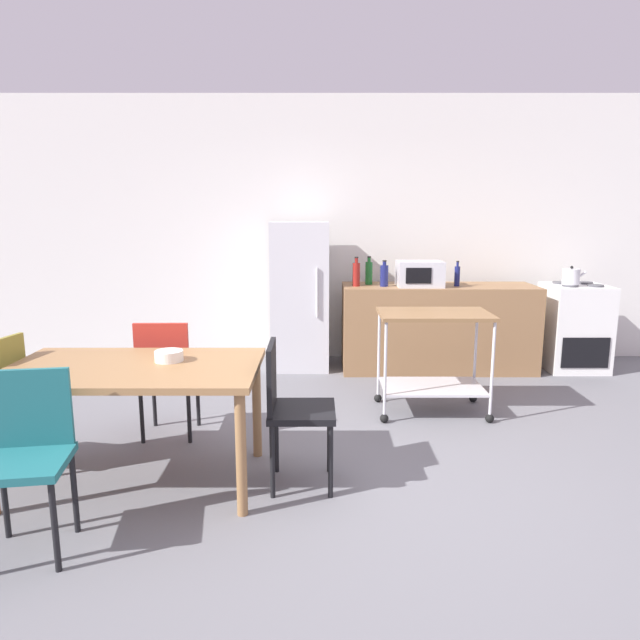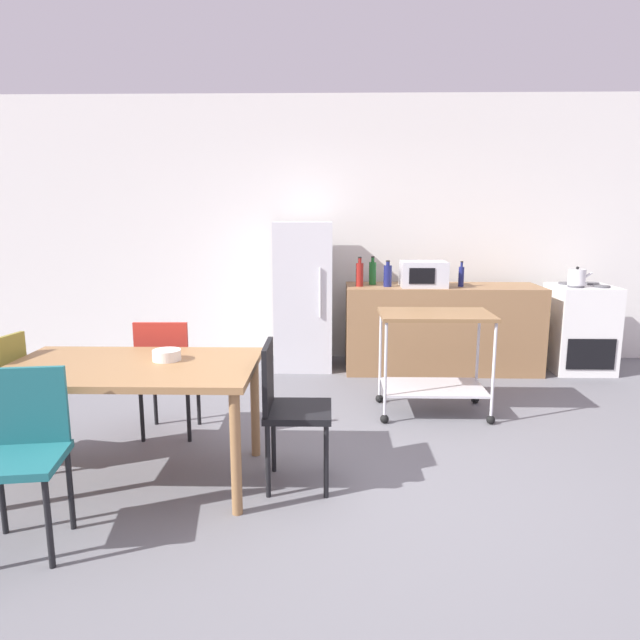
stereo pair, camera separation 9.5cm
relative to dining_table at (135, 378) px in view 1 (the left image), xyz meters
name	(u,v)px [view 1 (the left image)]	position (x,y,z in m)	size (l,w,h in m)	color
ground_plane	(375,483)	(1.46, -0.01, -0.67)	(12.00, 12.00, 0.00)	slate
back_wall	(351,230)	(1.46, 3.19, 0.78)	(8.40, 0.12, 2.90)	silver
kitchen_counter	(438,328)	(2.36, 2.59, -0.22)	(2.00, 0.64, 0.90)	olive
dining_table	(135,378)	(0.00, 0.00, 0.00)	(1.50, 0.90, 0.75)	olive
chair_teal	(28,449)	(-0.31, -0.69, -0.15)	(0.46, 0.46, 0.89)	#1E666B
chair_black	(292,404)	(0.95, -0.03, -0.15)	(0.40, 0.40, 0.89)	black
chair_red	(167,370)	(0.00, 0.71, -0.15)	(0.41, 0.41, 0.89)	#B72D23
stove_oven	(575,327)	(3.81, 2.61, -0.22)	(0.60, 0.61, 0.92)	white
refrigerator	(301,296)	(0.91, 2.69, 0.10)	(0.60, 0.63, 1.55)	silver
kitchen_cart	(434,345)	(2.05, 1.26, -0.10)	(0.91, 0.57, 0.85)	brown
bottle_hot_sauce	(357,274)	(1.49, 2.52, 0.36)	(0.08, 0.08, 0.30)	maroon
bottle_soda	(369,272)	(1.63, 2.67, 0.36)	(0.08, 0.08, 0.29)	#1E6628
bottle_vinegar	(385,275)	(1.78, 2.50, 0.34)	(0.08, 0.08, 0.27)	navy
microwave	(420,274)	(2.14, 2.49, 0.36)	(0.46, 0.35, 0.26)	silver
bottle_olive_oil	(458,276)	(2.53, 2.52, 0.34)	(0.06, 0.06, 0.26)	navy
fruit_bowl	(170,356)	(0.19, 0.10, 0.11)	(0.17, 0.17, 0.07)	white
kettle	(572,277)	(3.69, 2.51, 0.33)	(0.24, 0.17, 0.19)	silver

